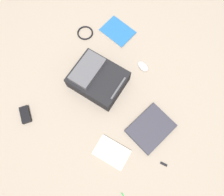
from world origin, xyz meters
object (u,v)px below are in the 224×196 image
cable_coil (85,33)px  computer_mouse (143,66)px  usb_stick (164,164)px  laptop (151,128)px  book_manual (112,152)px  power_brick (25,115)px  book_comic (118,31)px  backpack (97,79)px

cable_coil → computer_mouse: bearing=95.0°
usb_stick → cable_coil: bearing=-112.1°
laptop → book_manual: bearing=-20.2°
computer_mouse → power_brick: 1.05m
cable_coil → power_brick: bearing=8.6°
cable_coil → usb_stick: size_ratio=2.68×
book_comic → backpack: bearing=19.8°
laptop → power_brick: 1.00m
cable_coil → usb_stick: cable_coil is taller
book_comic → power_brick: power_brick is taller
laptop → usb_stick: size_ratio=6.72×
computer_mouse → usb_stick: (0.55, 0.60, -0.02)m
backpack → book_comic: bearing=-160.2°
cable_coil → power_brick: size_ratio=1.06×
laptop → book_manual: (0.34, -0.12, -0.01)m
backpack → cable_coil: backpack is taller
backpack → usb_stick: backpack is taller
laptop → book_manual: size_ratio=1.33×
book_comic → computer_mouse: size_ratio=2.69×
book_manual → usb_stick: 0.40m
book_comic → power_brick: size_ratio=2.07×
cable_coil → book_manual: bearing=51.8°
laptop → cable_coil: (-0.34, -0.98, -0.01)m
backpack → power_brick: backpack is taller
laptop → book_manual: 0.36m
backpack → laptop: size_ratio=1.23×
computer_mouse → backpack: bearing=-19.8°
computer_mouse → power_brick: size_ratio=0.77×
cable_coil → usb_stick: (0.49, 1.21, -0.00)m
book_comic → usb_stick: bearing=55.1°
book_manual → book_comic: 1.08m
laptop → computer_mouse: bearing=-136.8°
laptop → book_comic: laptop is taller
backpack → laptop: 0.58m
backpack → book_comic: size_ratio=1.58×
backpack → book_manual: 0.59m
backpack → book_manual: bearing=50.5°
backpack → book_comic: backpack is taller
book_manual → backpack: bearing=-129.5°
book_comic → power_brick: 1.08m
power_brick → usb_stick: (-0.39, 1.08, -0.01)m
backpack → computer_mouse: bearing=148.7°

